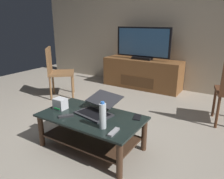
{
  "coord_description": "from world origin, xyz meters",
  "views": [
    {
      "loc": [
        1.39,
        -1.83,
        1.35
      ],
      "look_at": [
        0.03,
        0.33,
        0.54
      ],
      "focal_mm": 34.41,
      "sensor_mm": 36.0,
      "label": 1
    }
  ],
  "objects_px": {
    "laptop": "(98,108)",
    "tv_remote": "(66,116)",
    "coffee_table": "(92,126)",
    "side_chair": "(57,70)",
    "television": "(143,44)",
    "router_box": "(60,104)",
    "media_cabinet": "(142,73)",
    "water_bottle_near": "(103,116)",
    "cell_phone": "(137,117)",
    "soundbar_remote": "(114,132)"
  },
  "relations": [
    {
      "from": "laptop",
      "to": "tv_remote",
      "type": "xyz_separation_m",
      "value": [
        -0.23,
        -0.26,
        -0.05
      ]
    },
    {
      "from": "coffee_table",
      "to": "side_chair",
      "type": "bearing_deg",
      "value": 146.65
    },
    {
      "from": "television",
      "to": "router_box",
      "type": "height_order",
      "value": "television"
    },
    {
      "from": "media_cabinet",
      "to": "water_bottle_near",
      "type": "xyz_separation_m",
      "value": [
        0.75,
        -2.55,
        0.21
      ]
    },
    {
      "from": "media_cabinet",
      "to": "water_bottle_near",
      "type": "relative_size",
      "value": 6.13
    },
    {
      "from": "water_bottle_near",
      "to": "tv_remote",
      "type": "height_order",
      "value": "water_bottle_near"
    },
    {
      "from": "media_cabinet",
      "to": "television",
      "type": "relative_size",
      "value": 1.42
    },
    {
      "from": "router_box",
      "to": "cell_phone",
      "type": "bearing_deg",
      "value": 16.55
    },
    {
      "from": "water_bottle_near",
      "to": "soundbar_remote",
      "type": "relative_size",
      "value": 1.66
    },
    {
      "from": "television",
      "to": "router_box",
      "type": "distance_m",
      "value": 2.45
    },
    {
      "from": "laptop",
      "to": "cell_phone",
      "type": "bearing_deg",
      "value": 15.73
    },
    {
      "from": "laptop",
      "to": "soundbar_remote",
      "type": "distance_m",
      "value": 0.48
    },
    {
      "from": "coffee_table",
      "to": "laptop",
      "type": "relative_size",
      "value": 2.33
    },
    {
      "from": "media_cabinet",
      "to": "router_box",
      "type": "height_order",
      "value": "media_cabinet"
    },
    {
      "from": "cell_phone",
      "to": "laptop",
      "type": "bearing_deg",
      "value": 178.56
    },
    {
      "from": "water_bottle_near",
      "to": "cell_phone",
      "type": "bearing_deg",
      "value": 64.65
    },
    {
      "from": "soundbar_remote",
      "to": "cell_phone",
      "type": "bearing_deg",
      "value": 80.73
    },
    {
      "from": "coffee_table",
      "to": "television",
      "type": "xyz_separation_m",
      "value": [
        -0.49,
        2.37,
        0.64
      ]
    },
    {
      "from": "coffee_table",
      "to": "router_box",
      "type": "relative_size",
      "value": 7.93
    },
    {
      "from": "tv_remote",
      "to": "soundbar_remote",
      "type": "relative_size",
      "value": 1.0
    },
    {
      "from": "water_bottle_near",
      "to": "soundbar_remote",
      "type": "distance_m",
      "value": 0.18
    },
    {
      "from": "media_cabinet",
      "to": "tv_remote",
      "type": "relative_size",
      "value": 10.15
    },
    {
      "from": "coffee_table",
      "to": "laptop",
      "type": "bearing_deg",
      "value": 79.33
    },
    {
      "from": "cell_phone",
      "to": "soundbar_remote",
      "type": "bearing_deg",
      "value": -112.84
    },
    {
      "from": "coffee_table",
      "to": "television",
      "type": "height_order",
      "value": "television"
    },
    {
      "from": "side_chair",
      "to": "coffee_table",
      "type": "bearing_deg",
      "value": -33.35
    },
    {
      "from": "laptop",
      "to": "media_cabinet",
      "type": "bearing_deg",
      "value": 102.61
    },
    {
      "from": "side_chair",
      "to": "water_bottle_near",
      "type": "xyz_separation_m",
      "value": [
        1.83,
        -1.19,
        0.0
      ]
    },
    {
      "from": "laptop",
      "to": "cell_phone",
      "type": "height_order",
      "value": "laptop"
    },
    {
      "from": "media_cabinet",
      "to": "router_box",
      "type": "relative_size",
      "value": 11.6
    },
    {
      "from": "side_chair",
      "to": "cell_phone",
      "type": "distance_m",
      "value": 2.17
    },
    {
      "from": "media_cabinet",
      "to": "laptop",
      "type": "distance_m",
      "value": 2.35
    },
    {
      "from": "coffee_table",
      "to": "tv_remote",
      "type": "height_order",
      "value": "tv_remote"
    },
    {
      "from": "laptop",
      "to": "tv_remote",
      "type": "distance_m",
      "value": 0.35
    },
    {
      "from": "cell_phone",
      "to": "tv_remote",
      "type": "distance_m",
      "value": 0.75
    },
    {
      "from": "soundbar_remote",
      "to": "coffee_table",
      "type": "bearing_deg",
      "value": 151.14
    },
    {
      "from": "media_cabinet",
      "to": "router_box",
      "type": "xyz_separation_m",
      "value": [
        0.08,
        -2.43,
        0.15
      ]
    },
    {
      "from": "media_cabinet",
      "to": "tv_remote",
      "type": "bearing_deg",
      "value": -83.59
    },
    {
      "from": "media_cabinet",
      "to": "television",
      "type": "distance_m",
      "value": 0.61
    },
    {
      "from": "router_box",
      "to": "television",
      "type": "bearing_deg",
      "value": 91.89
    },
    {
      "from": "router_box",
      "to": "soundbar_remote",
      "type": "height_order",
      "value": "router_box"
    },
    {
      "from": "router_box",
      "to": "soundbar_remote",
      "type": "xyz_separation_m",
      "value": [
        0.81,
        -0.15,
        -0.05
      ]
    },
    {
      "from": "tv_remote",
      "to": "water_bottle_near",
      "type": "bearing_deg",
      "value": 39.5
    },
    {
      "from": "media_cabinet",
      "to": "side_chair",
      "type": "height_order",
      "value": "side_chair"
    },
    {
      "from": "television",
      "to": "soundbar_remote",
      "type": "distance_m",
      "value": 2.76
    },
    {
      "from": "television",
      "to": "side_chair",
      "type": "bearing_deg",
      "value": -128.66
    },
    {
      "from": "side_chair",
      "to": "soundbar_remote",
      "type": "bearing_deg",
      "value": -31.82
    },
    {
      "from": "coffee_table",
      "to": "cell_phone",
      "type": "height_order",
      "value": "cell_phone"
    },
    {
      "from": "router_box",
      "to": "water_bottle_near",
      "type": "distance_m",
      "value": 0.69
    },
    {
      "from": "television",
      "to": "cell_phone",
      "type": "bearing_deg",
      "value": -66.57
    }
  ]
}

